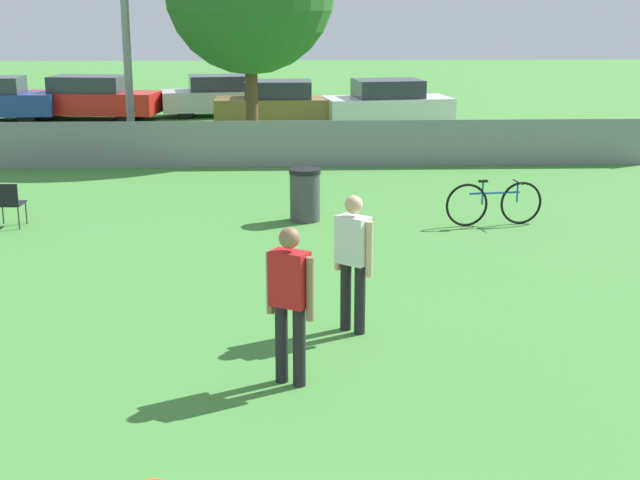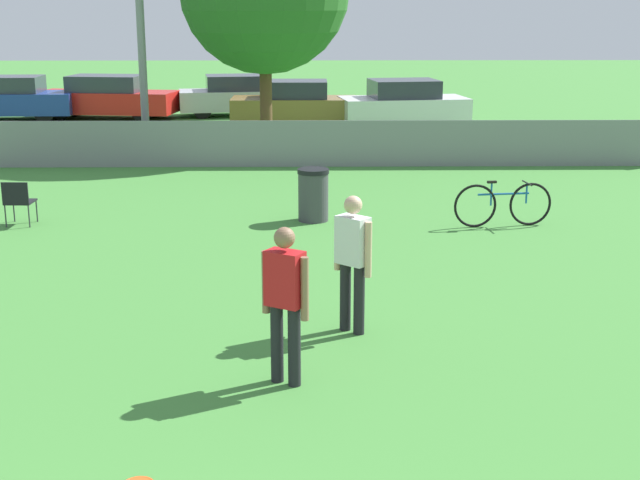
% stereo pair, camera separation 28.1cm
% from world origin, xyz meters
% --- Properties ---
extents(fence_backline, '(19.32, 0.07, 1.21)m').
position_xyz_m(fence_backline, '(0.00, 18.00, 0.55)').
color(fence_backline, gray).
rests_on(fence_backline, ground_plane).
extents(player_receiver_white, '(0.43, 0.41, 1.64)m').
position_xyz_m(player_receiver_white, '(1.58, 6.91, 0.94)').
color(player_receiver_white, black).
rests_on(player_receiver_white, ground_plane).
extents(player_thrower_red, '(0.47, 0.38, 1.64)m').
position_xyz_m(player_thrower_red, '(0.84, 5.45, 0.94)').
color(player_thrower_red, black).
rests_on(player_thrower_red, ground_plane).
extents(folding_chair_sideline, '(0.47, 0.47, 0.80)m').
position_xyz_m(folding_chair_sideline, '(-3.95, 12.22, 0.46)').
color(folding_chair_sideline, '#333338').
rests_on(folding_chair_sideline, ground_plane).
extents(bicycle_sideline, '(1.74, 0.44, 0.81)m').
position_xyz_m(bicycle_sideline, '(4.45, 12.04, 0.39)').
color(bicycle_sideline, black).
rests_on(bicycle_sideline, ground_plane).
extents(trash_bin, '(0.56, 0.56, 0.94)m').
position_xyz_m(trash_bin, '(1.17, 12.52, 0.47)').
color(trash_bin, '#3F3F44').
rests_on(trash_bin, ground_plane).
extents(parked_car_red, '(4.78, 2.30, 1.45)m').
position_xyz_m(parked_car_red, '(-5.69, 27.42, 0.70)').
color(parked_car_red, black).
rests_on(parked_car_red, ground_plane).
extents(parked_car_silver, '(4.13, 2.25, 1.39)m').
position_xyz_m(parked_car_silver, '(-1.38, 28.17, 0.68)').
color(parked_car_silver, black).
rests_on(parked_car_silver, ground_plane).
extents(parked_car_tan, '(3.96, 1.74, 1.44)m').
position_xyz_m(parked_car_tan, '(0.66, 25.30, 0.69)').
color(parked_car_tan, black).
rests_on(parked_car_tan, ground_plane).
extents(parked_car_white, '(4.15, 2.39, 1.48)m').
position_xyz_m(parked_car_white, '(4.10, 25.11, 0.70)').
color(parked_car_white, black).
rests_on(parked_car_white, ground_plane).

